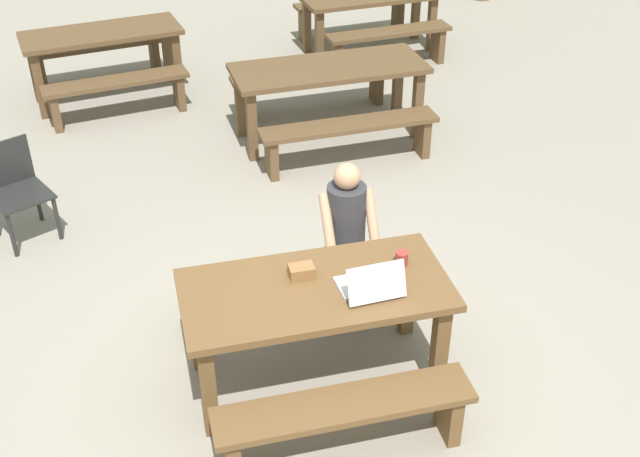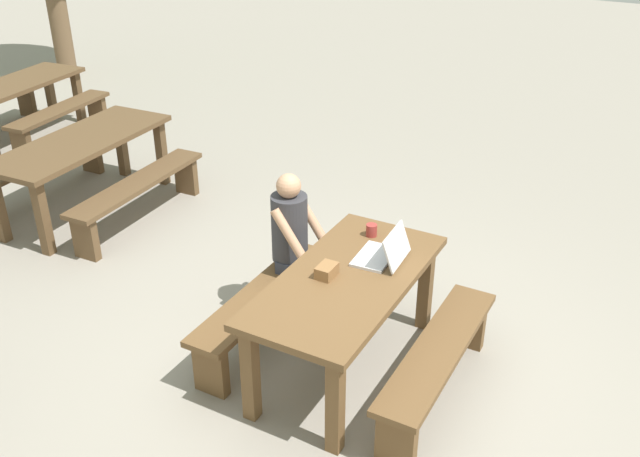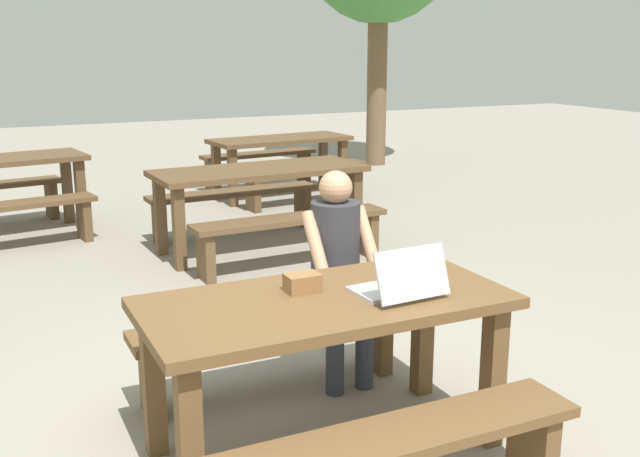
% 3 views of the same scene
% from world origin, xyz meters
% --- Properties ---
extents(ground_plane, '(30.00, 30.00, 0.00)m').
position_xyz_m(ground_plane, '(0.00, 0.00, 0.00)').
color(ground_plane, gray).
extents(picnic_table_front, '(1.64, 0.79, 0.75)m').
position_xyz_m(picnic_table_front, '(0.00, 0.00, 0.62)').
color(picnic_table_front, brown).
rests_on(picnic_table_front, ground).
extents(bench_near, '(1.51, 0.30, 0.42)m').
position_xyz_m(bench_near, '(0.00, -0.66, 0.31)').
color(bench_near, brown).
rests_on(bench_near, ground).
extents(bench_far, '(1.51, 0.30, 0.42)m').
position_xyz_m(bench_far, '(0.00, 0.66, 0.31)').
color(bench_far, brown).
rests_on(bench_far, ground).
extents(laptop, '(0.38, 0.33, 0.24)m').
position_xyz_m(laptop, '(0.31, -0.12, 0.80)').
color(laptop, silver).
rests_on(laptop, picnic_table_front).
extents(small_pouch, '(0.16, 0.11, 0.08)m').
position_xyz_m(small_pouch, '(-0.06, 0.12, 0.79)').
color(small_pouch, olive).
rests_on(small_pouch, picnic_table_front).
extents(coffee_mug, '(0.08, 0.08, 0.09)m').
position_xyz_m(coffee_mug, '(0.58, 0.10, 0.79)').
color(coffee_mug, '#99332D').
rests_on(coffee_mug, picnic_table_front).
extents(person_seated, '(0.38, 0.39, 1.19)m').
position_xyz_m(person_seated, '(0.38, 0.62, 0.68)').
color(person_seated, '#333847').
rests_on(person_seated, ground).
extents(picnic_table_rear, '(1.75, 0.82, 0.72)m').
position_xyz_m(picnic_table_rear, '(2.07, 5.52, 0.60)').
color(picnic_table_rear, brown).
rests_on(picnic_table_rear, ground).
extents(bench_rear_south, '(1.55, 0.44, 0.47)m').
position_xyz_m(bench_rear_south, '(2.13, 4.93, 0.34)').
color(bench_rear_south, brown).
rests_on(bench_rear_south, ground).
extents(picnic_table_distant, '(1.93, 0.83, 0.75)m').
position_xyz_m(picnic_table_distant, '(0.97, 3.36, 0.64)').
color(picnic_table_distant, brown).
rests_on(picnic_table_distant, ground).
extents(bench_distant_south, '(1.72, 0.38, 0.44)m').
position_xyz_m(bench_distant_south, '(1.00, 2.72, 0.33)').
color(bench_distant_south, brown).
rests_on(bench_distant_south, ground).
extents(bench_distant_north, '(1.72, 0.38, 0.44)m').
position_xyz_m(bench_distant_north, '(0.94, 4.00, 0.33)').
color(bench_distant_north, brown).
rests_on(bench_distant_north, ground).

